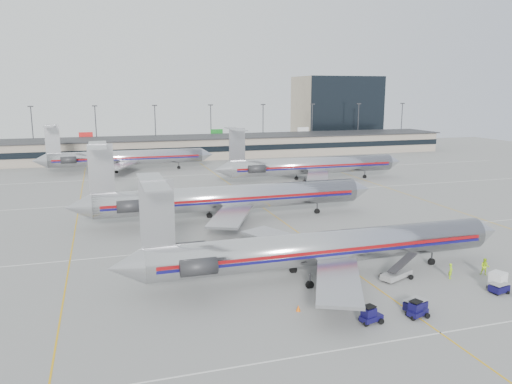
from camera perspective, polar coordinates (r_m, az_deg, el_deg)
name	(u,v)px	position (r m, az deg, el deg)	size (l,w,h in m)	color
ground	(340,262)	(59.12, 9.63, -7.95)	(260.00, 260.00, 0.00)	gray
apron_markings	(307,239)	(67.73, 5.82, -5.31)	(160.00, 0.15, 0.02)	silver
terminal	(192,147)	(150.66, -7.37, 5.13)	(162.00, 17.00, 6.25)	gray
light_mast_row	(184,126)	(163.97, -8.28, 7.51)	(163.60, 0.40, 15.28)	#38383D
distant_building	(336,110)	(198.17, 9.14, 9.28)	(30.00, 20.00, 25.00)	tan
jet_foreground	(319,248)	(53.00, 7.16, -6.34)	(44.21, 26.03, 11.57)	#BCBCC1
jet_second_row	(226,197)	(75.92, -3.50, -0.63)	(47.60, 28.03, 12.46)	#BCBCC1
jet_third_row	(309,165)	(109.99, 6.10, 3.04)	(44.28, 27.24, 12.11)	#BCBCC1
jet_back_row	(124,157)	(127.46, -14.89, 3.83)	(43.37, 26.68, 11.86)	#BCBCC1
tug_left	(370,315)	(44.81, 12.92, -13.58)	(2.15, 1.45, 1.60)	#0E0A3B
tug_center	(417,310)	(46.90, 17.90, -12.70)	(2.15, 1.60, 1.57)	#0E0A3B
cart_inner	(415,305)	(48.12, 17.76, -12.22)	(2.30, 1.94, 1.11)	#0E0A3B
cart_outer	(499,288)	(55.23, 26.03, -9.82)	(1.96, 1.52, 1.00)	#0E0A3B
uld_container	(498,281)	(56.04, 25.90, -9.11)	(2.06, 1.90, 1.77)	#2D2D30
belt_loader	(397,273)	(55.26, 15.82, -8.91)	(4.76, 2.87, 2.45)	gray
ramp_worker_near	(451,271)	(57.12, 21.36, -8.40)	(0.61, 0.40, 1.68)	#A0E515
ramp_worker_far	(485,267)	(59.54, 24.70, -7.78)	(0.91, 0.71, 1.87)	#B2E515
cone_left	(298,308)	(46.28, 4.86, -13.08)	(0.42, 0.42, 0.57)	#F66108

